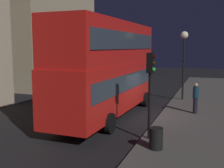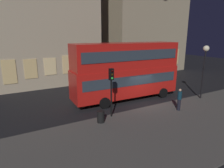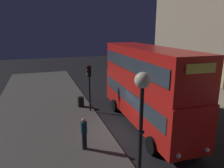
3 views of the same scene
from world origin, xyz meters
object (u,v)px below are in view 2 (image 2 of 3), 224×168
Objects in this scene: double_decker_bus at (126,69)px; pedestrian at (179,99)px; street_lamp at (205,58)px; litter_bin at (101,117)px; traffic_light_near_kerb at (111,82)px.

pedestrian is at bearing -64.65° from double_decker_bus.
double_decker_bus is 2.11× the size of street_lamp.
litter_bin is (-4.56, -3.71, -2.48)m from double_decker_bus.
street_lamp is (9.83, -0.42, 1.25)m from traffic_light_near_kerb.
double_decker_bus is at bearing -166.28° from pedestrian.
street_lamp is at bearing -27.43° from double_decker_bus.
traffic_light_near_kerb is 2.59m from litter_bin.
double_decker_bus is 6.38m from litter_bin.
traffic_light_near_kerb is (-3.41, -3.19, -0.22)m from double_decker_bus.
double_decker_bus is at bearing 39.11° from litter_bin.
double_decker_bus is 5.89× the size of pedestrian.
street_lamp reaches higher than litter_bin.
traffic_light_near_kerb is at bearing -135.01° from double_decker_bus.
litter_bin is (-6.64, 1.08, -0.52)m from pedestrian.
street_lamp is 5.99× the size of litter_bin.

